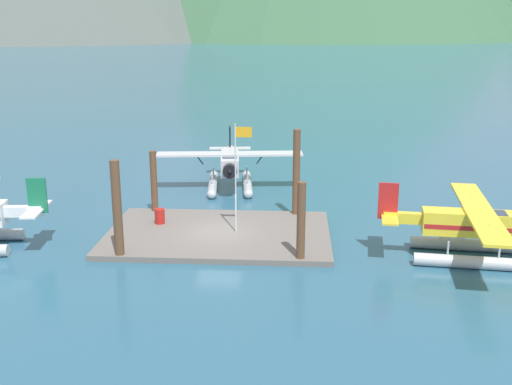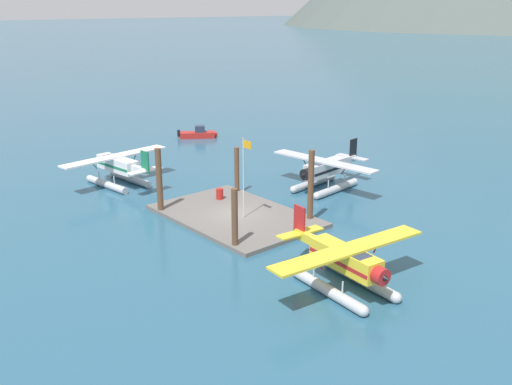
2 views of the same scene
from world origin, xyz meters
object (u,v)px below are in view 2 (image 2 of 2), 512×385
Objects in this scene: seaplane_white_port_aft at (118,168)px; boat_red_open_west at (199,134)px; fuel_drum at (220,194)px; seaplane_yellow_stbd_aft at (345,264)px; seaplane_silver_bow_centre at (325,172)px; flagpole at (244,169)px.

seaplane_white_port_aft reaches higher than boat_red_open_west.
seaplane_yellow_stbd_aft is at bearing -12.85° from fuel_drum.
fuel_drum is 17.23m from seaplane_yellow_stbd_aft.
boat_red_open_west is (-24.19, 3.54, -1.09)m from seaplane_silver_bow_centre.
flagpole is at bearing 167.90° from seaplane_yellow_stbd_aft.
boat_red_open_west is (-11.19, 16.73, -1.09)m from seaplane_white_port_aft.
fuel_drum is at bearing 165.24° from flagpole.
seaplane_silver_bow_centre is (-13.61, 13.02, 0.00)m from seaplane_yellow_stbd_aft.
boat_red_open_west reaches higher than fuel_drum.
seaplane_silver_bow_centre is 18.52m from seaplane_white_port_aft.
fuel_drum is at bearing -109.02° from seaplane_silver_bow_centre.
boat_red_open_west is (-37.79, 16.56, -1.09)m from seaplane_yellow_stbd_aft.
flagpole is at bearing -14.76° from fuel_drum.
seaplane_silver_bow_centre and seaplane_white_port_aft have the same top height.
fuel_drum is 0.08× the size of seaplane_white_port_aft.
boat_red_open_west is at bearing 123.78° from seaplane_white_port_aft.
fuel_drum is 0.08× the size of seaplane_yellow_stbd_aft.
seaplane_silver_bow_centre is at bearing -8.32° from boat_red_open_west.
seaplane_yellow_stbd_aft and seaplane_silver_bow_centre have the same top height.
seaplane_yellow_stbd_aft is 1.00× the size of seaplane_silver_bow_centre.
seaplane_yellow_stbd_aft is (16.78, -3.83, 0.84)m from fuel_drum.
seaplane_yellow_stbd_aft is at bearing -43.75° from seaplane_silver_bow_centre.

